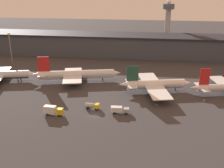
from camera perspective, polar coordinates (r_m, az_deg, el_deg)
name	(u,v)px	position (r m, az deg, el deg)	size (l,w,h in m)	color
ground	(94,115)	(114.38, -3.61, -6.31)	(600.00, 600.00, 0.00)	#383538
terminal_building	(121,45)	(204.89, 1.81, 7.97)	(224.86, 24.34, 15.22)	#3D424C
airplane_1	(76,75)	(151.59, -7.40, 1.90)	(48.31, 27.77, 14.12)	silver
airplane_2	(155,84)	(138.28, 8.75, -0.07)	(36.03, 38.28, 13.28)	white
service_vehicle_1	(92,106)	(119.05, -3.99, -4.40)	(6.08, 2.96, 2.58)	gold
service_vehicle_2	(53,110)	(115.82, -11.95, -5.23)	(7.91, 2.78, 3.85)	gold
service_vehicle_3	(119,110)	(115.05, 1.46, -5.21)	(7.54, 2.74, 2.84)	#9EA3A8
lamp_post_0	(10,44)	(193.45, -20.02, 7.73)	(1.80, 1.80, 20.25)	slate
control_tower	(168,20)	(233.12, 11.27, 12.61)	(9.00, 9.00, 37.15)	#99999E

